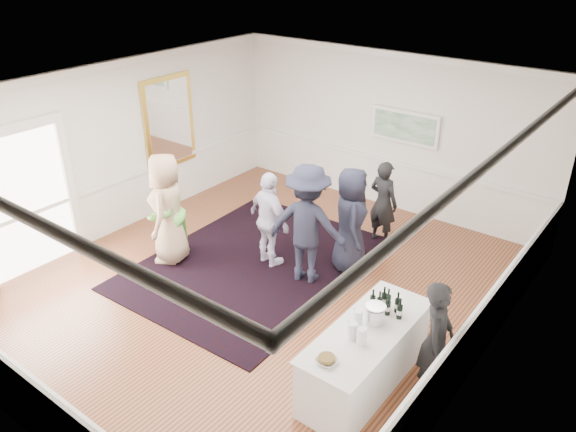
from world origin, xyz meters
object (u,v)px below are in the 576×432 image
Objects in this scene: guest_lilac at (270,220)px; ice_bucket at (375,315)px; guest_navy at (351,220)px; guest_dark_a at (308,224)px; nut_bowl at (327,360)px; serving_table at (366,356)px; bartender at (436,340)px; guest_tan at (168,209)px; guest_green at (165,212)px; guest_dark_b at (383,203)px.

guest_lilac is 3.11m from ice_bucket.
guest_dark_a is at bearing 116.86° from guest_navy.
guest_navy is 7.37× the size of nut_bowl.
serving_table is at bearing 127.23° from guest_dark_a.
bartender is 0.79× the size of guest_dark_a.
serving_table is at bearing 84.86° from nut_bowl.
guest_tan reaches higher than guest_lilac.
guest_green reaches higher than nut_bowl.
guest_green is at bearing 54.02° from guest_dark_b.
guest_dark_a is at bearing 129.70° from nut_bowl.
guest_tan is at bearing 54.79° from guest_dark_b.
guest_dark_b is (2.70, 2.80, -0.10)m from guest_green.
guest_dark_b is at bearing 117.05° from ice_bucket.
serving_table is 4.37m from guest_tan.
nut_bowl is at bearing 154.44° from guest_lilac.
guest_dark_a is 8.16× the size of nut_bowl.
guest_tan is 3.84m from guest_dark_b.
serving_table is 8.13× the size of ice_bucket.
serving_table is 0.57m from ice_bucket.
guest_dark_a is at bearing 53.57° from bartender.
guest_dark_a reaches higher than guest_tan.
ice_bucket is (4.35, -0.44, 0.07)m from guest_green.
guest_dark_b reaches higher than bartender.
guest_green is 3.89m from guest_dark_b.
guest_dark_a reaches higher than guest_green.
guest_green is at bearing 6.56° from guest_dark_a.
guest_tan is at bearing 85.90° from guest_navy.
guest_lilac is at bearing 153.92° from ice_bucket.
nut_bowl is at bearing 114.47° from guest_dark_a.
bartender reaches higher than ice_bucket.
bartender is 0.81× the size of guest_tan.
guest_tan is at bearing 76.48° from guest_green.
guest_dark_b is at bearing 121.79° from guest_green.
guest_dark_b is at bearing 115.95° from serving_table.
guest_lilac is at bearing 86.16° from guest_navy.
bartender is 2.99m from guest_dark_a.
guest_dark_b is (-2.39, 3.02, 0.00)m from bartender.
guest_lilac is at bearing 66.64° from guest_dark_b.
guest_tan reaches higher than serving_table.
serving_table is 1.24× the size of guest_lilac.
guest_dark_a is 2.44m from ice_bucket.
guest_dark_b is 6.14× the size of ice_bucket.
guest_dark_b is 1.15m from guest_navy.
serving_table is 1.15× the size of guest_navy.
guest_lilac is 1.36m from guest_navy.
guest_dark_b reaches higher than nut_bowl.
guest_dark_b is 6.42× the size of nut_bowl.
ice_bucket reaches higher than nut_bowl.
bartender is at bearing -164.52° from guest_navy.
guest_tan is at bearing 7.17° from guest_dark_a.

